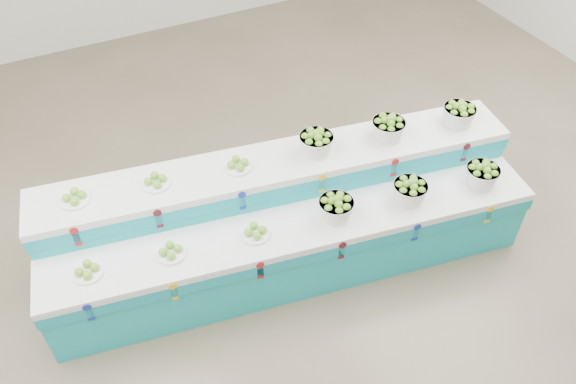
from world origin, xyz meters
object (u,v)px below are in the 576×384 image
at_px(display_stand, 288,220).
at_px(basket_lower_left, 336,208).
at_px(plate_upper_mid, 155,181).
at_px(basket_upper_right, 459,114).

xyz_separation_m(display_stand, basket_lower_left, (0.30, -0.33, 0.32)).
distance_m(display_stand, plate_upper_mid, 1.26).
bearing_deg(basket_lower_left, basket_upper_right, 12.04).
xyz_separation_m(plate_upper_mid, basket_upper_right, (2.85, -0.44, 0.06)).
height_order(basket_lower_left, plate_upper_mid, plate_upper_mid).
distance_m(basket_lower_left, basket_upper_right, 1.57).
height_order(display_stand, basket_upper_right, basket_upper_right).
xyz_separation_m(basket_lower_left, basket_upper_right, (1.50, 0.32, 0.30)).
bearing_deg(basket_upper_right, display_stand, 179.86).
relative_size(basket_lower_left, plate_upper_mid, 1.24).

